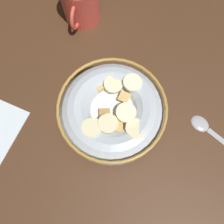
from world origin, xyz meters
The scene contains 4 objects.
ground_plane centered at (0.00, 0.00, -1.00)cm, with size 114.26×114.26×2.00cm, color #472B19.
cereal_bowl centered at (0.00, 0.03, 3.41)cm, with size 19.54×19.54×6.80cm.
spoon centered at (-1.16, 19.76, 0.33)cm, with size 9.67×15.16×0.80cm.
coffee_mug centered at (-22.55, -12.20, 4.27)cm, with size 11.07×8.28×8.53cm.
Camera 1 is at (11.18, 2.56, 39.89)cm, focal length 32.99 mm.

